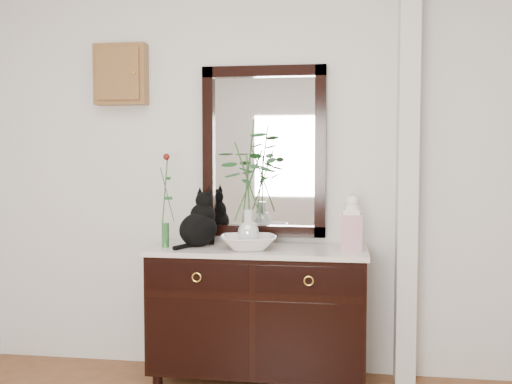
% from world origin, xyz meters
% --- Properties ---
extents(wall_back, '(3.60, 0.04, 2.70)m').
position_xyz_m(wall_back, '(0.00, 1.98, 1.35)').
color(wall_back, silver).
rests_on(wall_back, ground).
extents(pilaster, '(0.12, 0.20, 2.70)m').
position_xyz_m(pilaster, '(1.00, 1.90, 1.35)').
color(pilaster, silver).
rests_on(pilaster, ground).
extents(sideboard, '(1.33, 0.52, 0.82)m').
position_xyz_m(sideboard, '(0.10, 1.73, 0.47)').
color(sideboard, black).
rests_on(sideboard, ground).
extents(wall_mirror, '(0.80, 0.06, 1.10)m').
position_xyz_m(wall_mirror, '(0.10, 1.97, 1.44)').
color(wall_mirror, black).
rests_on(wall_mirror, wall_back).
extents(key_cabinet, '(0.35, 0.10, 0.40)m').
position_xyz_m(key_cabinet, '(-0.85, 1.94, 1.95)').
color(key_cabinet, brown).
rests_on(key_cabinet, wall_back).
extents(cat, '(0.33, 0.37, 0.35)m').
position_xyz_m(cat, '(-0.28, 1.75, 1.02)').
color(cat, black).
rests_on(cat, sideboard).
extents(lotus_bowl, '(0.41, 0.41, 0.08)m').
position_xyz_m(lotus_bowl, '(0.05, 1.66, 0.89)').
color(lotus_bowl, silver).
rests_on(lotus_bowl, sideboard).
extents(vase_branches, '(0.46, 0.46, 0.77)m').
position_xyz_m(vase_branches, '(0.05, 1.66, 1.26)').
color(vase_branches, silver).
rests_on(vase_branches, lotus_bowl).
extents(bud_vase_rose, '(0.08, 0.08, 0.59)m').
position_xyz_m(bud_vase_rose, '(-0.47, 1.66, 1.14)').
color(bud_vase_rose, '#29602F').
rests_on(bud_vase_rose, sideboard).
extents(ginger_jar, '(0.13, 0.13, 0.34)m').
position_xyz_m(ginger_jar, '(0.66, 1.74, 1.02)').
color(ginger_jar, white).
rests_on(ginger_jar, sideboard).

